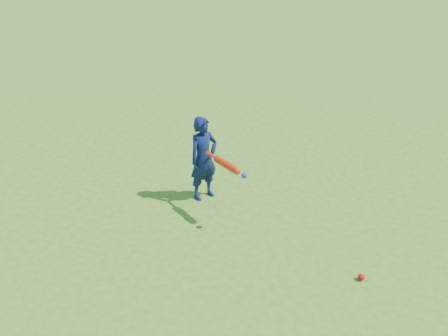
{
  "coord_description": "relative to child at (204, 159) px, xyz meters",
  "views": [
    {
      "loc": [
        3.86,
        -4.79,
        3.7
      ],
      "look_at": [
        0.83,
        0.39,
        0.68
      ],
      "focal_mm": 40.0,
      "sensor_mm": 36.0,
      "label": 1
    }
  ],
  "objects": [
    {
      "name": "ground_ball_red",
      "position": [
        2.56,
        -0.71,
        -0.58
      ],
      "size": [
        0.08,
        0.08,
        0.08
      ],
      "primitive_type": "sphere",
      "color": "red",
      "rests_on": "ground"
    },
    {
      "name": "child",
      "position": [
        0.0,
        0.0,
        0.0
      ],
      "size": [
        0.45,
        0.53,
        1.24
      ],
      "primitive_type": "imported",
      "rotation": [
        0.0,
        0.0,
        1.19
      ],
      "color": "#0E1741",
      "rests_on": "ground"
    },
    {
      "name": "ground",
      "position": [
        -0.37,
        -0.59,
        -0.62
      ],
      "size": [
        80.0,
        80.0,
        0.0
      ],
      "primitive_type": "plane",
      "color": "#3E6F1A",
      "rests_on": "ground"
    },
    {
      "name": "bat_swing",
      "position": [
        0.59,
        -0.32,
        0.17
      ],
      "size": [
        0.8,
        0.4,
        0.1
      ],
      "rotation": [
        0.0,
        0.0,
        -0.42
      ],
      "color": "red",
      "rests_on": "ground"
    }
  ]
}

